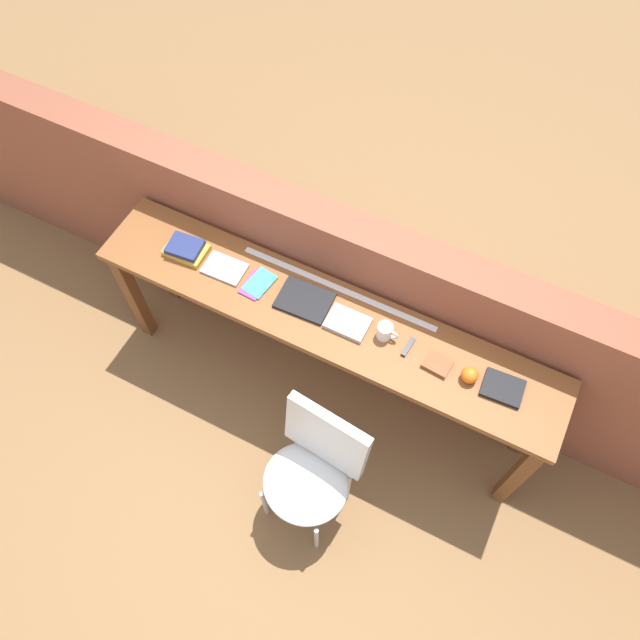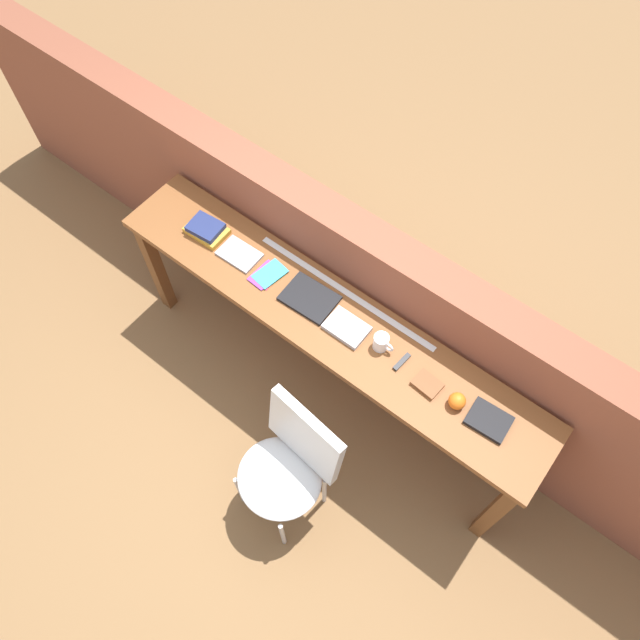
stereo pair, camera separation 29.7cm
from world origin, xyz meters
TOP-DOWN VIEW (x-y plane):
  - ground_plane at (0.00, 0.00)m, footprint 40.00×40.00m
  - brick_wall_back at (0.00, 0.64)m, footprint 6.00×0.20m
  - sideboard at (0.00, 0.30)m, footprint 2.50×0.44m
  - chair_white_moulded at (0.25, -0.33)m, footprint 0.48×0.50m
  - book_stack_leftmost at (-0.83, 0.31)m, footprint 0.22×0.16m
  - magazine_cycling at (-0.59, 0.31)m, footprint 0.22×0.15m
  - pamphlet_pile_colourful at (-0.39, 0.30)m, footprint 0.14×0.20m
  - book_open_centre at (-0.12, 0.32)m, footprint 0.28×0.21m
  - book_grey_hardcover at (0.13, 0.30)m, footprint 0.21×0.15m
  - mug at (0.32, 0.32)m, footprint 0.11×0.08m
  - multitool_folded at (0.45, 0.31)m, footprint 0.03×0.11m
  - leather_journal_brown at (0.61, 0.29)m, footprint 0.14×0.11m
  - sports_ball_small at (0.76, 0.29)m, footprint 0.08×0.08m
  - book_repair_rightmost at (0.93, 0.31)m, footprint 0.20×0.16m
  - ruler_metal_back_edge at (-0.01, 0.47)m, footprint 1.09×0.03m

SIDE VIEW (x-z plane):
  - ground_plane at x=0.00m, z-range 0.00..0.00m
  - chair_white_moulded at x=0.25m, z-range 0.08..0.97m
  - brick_wall_back at x=0.00m, z-range 0.00..1.20m
  - sideboard at x=0.00m, z-range 0.30..1.18m
  - ruler_metal_back_edge at x=-0.01m, z-range 0.88..0.88m
  - pamphlet_pile_colourful at x=-0.39m, z-range 0.88..0.89m
  - multitool_folded at x=0.45m, z-range 0.88..0.90m
  - magazine_cycling at x=-0.59m, z-range 0.88..0.90m
  - book_open_centre at x=-0.12m, z-range 0.88..0.90m
  - book_repair_rightmost at x=0.93m, z-range 0.88..0.90m
  - leather_journal_brown at x=0.61m, z-range 0.88..0.90m
  - book_grey_hardcover at x=0.13m, z-range 0.88..0.91m
  - book_stack_leftmost at x=-0.83m, z-range 0.88..0.94m
  - sports_ball_small at x=0.76m, z-range 0.88..0.96m
  - mug at x=0.32m, z-range 0.88..0.97m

